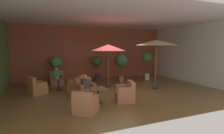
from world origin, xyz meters
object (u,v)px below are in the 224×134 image
at_px(armchair_front_left_east, 57,80).
at_px(cafe_table_front_right, 98,91).
at_px(armchair_front_right_east, 126,94).
at_px(patio_umbrella_tall_red, 108,48).
at_px(armchair_front_right_north, 86,105).
at_px(potted_tree_mid_right, 121,62).
at_px(potted_tree_mid_left, 147,60).
at_px(cafe_table_front_left, 59,81).
at_px(armchair_front_left_north, 78,85).
at_px(patron_by_window, 57,74).
at_px(potted_tree_right_corner, 56,64).
at_px(armchair_front_right_south, 85,90).
at_px(iced_drink_cup, 57,78).
at_px(potted_tree_left_corner, 97,63).
at_px(armchair_front_left_south, 37,88).
at_px(patron_blue_shirt, 86,83).
at_px(patio_umbrella_center_beige, 156,43).

xyz_separation_m(armchair_front_left_east, cafe_table_front_right, (1.37, -4.10, 0.19)).
relative_size(armchair_front_right_east, patio_umbrella_tall_red, 0.35).
xyz_separation_m(armchair_front_right_north, potted_tree_mid_right, (3.49, 4.58, 1.05)).
bearing_deg(potted_tree_mid_left, cafe_table_front_left, -173.02).
xyz_separation_m(potted_tree_mid_left, potted_tree_mid_right, (-2.03, 0.00, -0.08)).
bearing_deg(potted_tree_mid_right, armchair_front_left_north, -154.59).
relative_size(potted_tree_mid_left, potted_tree_mid_right, 1.05).
xyz_separation_m(potted_tree_mid_left, patron_by_window, (-6.15, 0.39, -0.74)).
distance_m(potted_tree_mid_left, potted_tree_right_corner, 6.25).
relative_size(cafe_table_front_left, patron_by_window, 0.98).
distance_m(armchair_front_right_north, patio_umbrella_tall_red, 4.47).
bearing_deg(armchair_front_right_south, iced_drink_cup, 122.89).
relative_size(potted_tree_mid_right, iced_drink_cup, 17.19).
distance_m(armchair_front_right_north, armchair_front_right_south, 2.11).
relative_size(patio_umbrella_tall_red, potted_tree_mid_left, 1.25).
relative_size(cafe_table_front_right, potted_tree_left_corner, 0.42).
height_order(armchair_front_left_east, potted_tree_left_corner, potted_tree_left_corner).
bearing_deg(armchair_front_left_north, armchair_front_left_south, 172.48).
bearing_deg(iced_drink_cup, armchair_front_right_south, -57.11).
relative_size(armchair_front_right_east, iced_drink_cup, 7.98).
height_order(cafe_table_front_left, patron_by_window, patron_by_window).
distance_m(patio_umbrella_tall_red, potted_tree_right_corner, 3.82).
xyz_separation_m(armchair_front_left_south, potted_tree_mid_right, (5.17, 1.26, 1.03)).
height_order(armchair_front_right_north, iced_drink_cup, armchair_front_right_north).
bearing_deg(iced_drink_cup, armchair_front_right_east, -50.83).
distance_m(cafe_table_front_right, armchair_front_right_south, 1.20).
relative_size(patron_blue_shirt, iced_drink_cup, 5.40).
distance_m(cafe_table_front_right, potted_tree_mid_left, 6.09).
xyz_separation_m(patio_umbrella_tall_red, potted_tree_mid_right, (1.36, 1.18, -0.92)).
distance_m(cafe_table_front_right, patio_umbrella_center_beige, 4.38).
height_order(armchair_front_left_south, patron_blue_shirt, patron_blue_shirt).
relative_size(armchair_front_left_east, patron_by_window, 1.26).
bearing_deg(armchair_front_left_south, potted_tree_left_corner, 34.00).
bearing_deg(armchair_front_right_south, armchair_front_right_east, -44.32).
bearing_deg(potted_tree_left_corner, patron_by_window, -160.84).
relative_size(cafe_table_front_right, armchair_front_right_north, 0.69).
bearing_deg(armchair_front_left_north, iced_drink_cup, 142.19).
height_order(armchair_front_left_east, potted_tree_mid_right, potted_tree_mid_right).
bearing_deg(armchair_front_left_east, potted_tree_mid_right, -5.98).
height_order(cafe_table_front_right, patron_by_window, patron_by_window).
bearing_deg(cafe_table_front_left, patron_blue_shirt, -59.18).
relative_size(cafe_table_front_left, potted_tree_mid_left, 0.34).
bearing_deg(potted_tree_mid_right, patron_blue_shirt, -139.71).
bearing_deg(iced_drink_cup, potted_tree_right_corner, 87.79).
xyz_separation_m(armchair_front_left_south, cafe_table_front_right, (2.42, -2.40, 0.17)).
relative_size(armchair_front_right_south, potted_tree_left_corner, 0.55).
relative_size(armchair_front_right_north, patron_by_window, 1.47).
bearing_deg(armchair_front_left_north, armchair_front_right_north, -95.36).
height_order(armchair_front_left_north, armchair_front_left_east, armchair_front_left_north).
distance_m(armchair_front_left_north, patio_umbrella_center_beige, 4.80).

